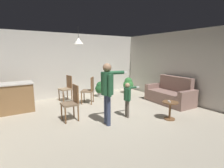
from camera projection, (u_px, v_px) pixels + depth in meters
The scene contains 15 objects.
ground at pixel (112, 117), 5.18m from camera, with size 7.68×7.68×0.00m, color #B2A893.
wall_back at pixel (73, 65), 7.61m from camera, with size 6.40×0.10×2.70m, color beige.
wall_right at pixel (183, 67), 6.63m from camera, with size 0.10×6.40×2.70m, color beige.
couch_floral at pixel (170, 94), 6.57m from camera, with size 0.93×1.84×1.00m.
kitchen_counter at pixel (12, 98), 5.50m from camera, with size 1.26×0.66×0.95m.
side_table_by_couch at pixel (170, 108), 4.94m from camera, with size 0.44×0.44×0.52m.
person_adult at pixel (108, 87), 4.48m from camera, with size 0.83×0.46×1.62m.
person_child at pixel (128, 96), 5.07m from camera, with size 0.56×0.29×1.03m.
dining_chair_by_counter at pixel (89, 89), 6.49m from camera, with size 0.59×0.59×1.00m.
dining_chair_near_wall at pixel (67, 87), 6.88m from camera, with size 0.49×0.49×1.00m.
dining_chair_centre_back at pixel (72, 101), 4.86m from camera, with size 0.42×0.42×1.00m.
potted_plant_corner at pixel (128, 84), 8.21m from camera, with size 0.49×0.49×0.75m.
potted_plant_by_wall at pixel (100, 88), 7.53m from camera, with size 0.43×0.43×0.66m.
spare_remote_on_table at pixel (169, 101), 4.88m from camera, with size 0.04×0.13×0.04m, color white.
ceiling_light_pendant at pixel (78, 41), 5.47m from camera, with size 0.32×0.32×0.55m.
Camera 1 is at (-2.63, -4.17, 1.88)m, focal length 27.89 mm.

